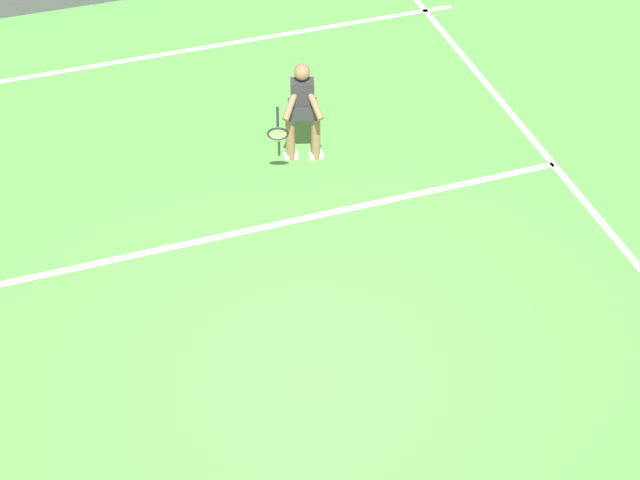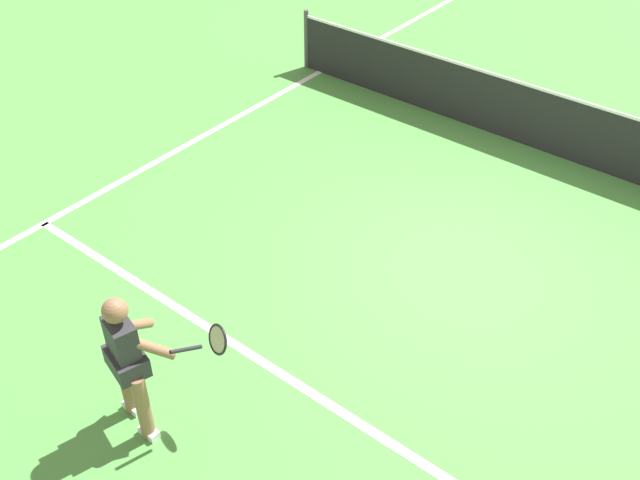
{
  "view_description": "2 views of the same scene",
  "coord_description": "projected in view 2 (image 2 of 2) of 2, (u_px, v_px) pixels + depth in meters",
  "views": [
    {
      "loc": [
        1.91,
        6.04,
        7.98
      ],
      "look_at": [
        -0.49,
        -1.29,
        0.78
      ],
      "focal_mm": 50.63,
      "sensor_mm": 36.0,
      "label": 1
    },
    {
      "loc": [
        2.97,
        -6.17,
        5.63
      ],
      "look_at": [
        -0.58,
        -1.76,
        1.15
      ],
      "focal_mm": 41.44,
      "sensor_mm": 36.0,
      "label": 2
    }
  ],
  "objects": [
    {
      "name": "ground_plane",
      "position": [
        451.0,
        263.0,
        8.72
      ],
      "size": [
        25.26,
        25.26,
        0.0
      ],
      "primitive_type": "plane",
      "color": "#4C9342"
    },
    {
      "name": "sideline_left_marking",
      "position": [
        192.0,
        142.0,
        10.89
      ],
      "size": [
        0.1,
        17.43,
        0.01
      ],
      "primitive_type": "cube",
      "color": "white",
      "rests_on": "ground"
    },
    {
      "name": "tennis_player",
      "position": [
        130.0,
        359.0,
        6.39
      ],
      "size": [
        0.95,
        0.88,
        1.55
      ],
      "color": "#8C6647",
      "rests_on": "ground"
    },
    {
      "name": "service_line_marking",
      "position": [
        315.0,
        395.0,
        7.16
      ],
      "size": [
        8.83,
        0.1,
        0.01
      ],
      "primitive_type": "cube",
      "color": "white",
      "rests_on": "ground"
    },
    {
      "name": "court_net",
      "position": [
        567.0,
        128.0,
        10.28
      ],
      "size": [
        9.51,
        0.08,
        1.02
      ],
      "color": "#4C4C51",
      "rests_on": "ground"
    }
  ]
}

